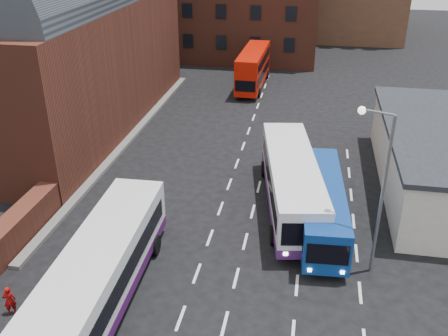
% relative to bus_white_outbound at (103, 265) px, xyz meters
% --- Properties ---
extents(ground, '(180.00, 180.00, 0.00)m').
position_rel_bus_white_outbound_xyz_m(ground, '(3.74, 0.13, -1.89)').
color(ground, black).
extents(railway_station, '(12.00, 28.00, 16.00)m').
position_rel_bus_white_outbound_xyz_m(railway_station, '(-11.76, 21.13, 5.74)').
color(railway_station, '#602B1E').
rests_on(railway_station, ground).
extents(forecourt_wall, '(1.20, 10.00, 1.80)m').
position_rel_bus_white_outbound_xyz_m(forecourt_wall, '(-6.46, 2.13, -0.99)').
color(forecourt_wall, '#602B1E').
rests_on(forecourt_wall, ground).
extents(brick_terrace, '(22.00, 10.00, 11.00)m').
position_rel_bus_white_outbound_xyz_m(brick_terrace, '(-2.26, 46.13, 3.61)').
color(brick_terrace, brown).
rests_on(brick_terrace, ground).
extents(bus_white_outbound, '(3.24, 11.84, 3.21)m').
position_rel_bus_white_outbound_xyz_m(bus_white_outbound, '(0.00, 0.00, 0.00)').
color(bus_white_outbound, silver).
rests_on(bus_white_outbound, ground).
extents(bus_white_inbound, '(4.72, 12.24, 3.26)m').
position_rel_bus_white_outbound_xyz_m(bus_white_inbound, '(7.94, 9.80, 0.03)').
color(bus_white_inbound, white).
rests_on(bus_white_inbound, ground).
extents(bus_blue, '(3.04, 10.22, 2.75)m').
position_rel_bus_white_outbound_xyz_m(bus_blue, '(9.74, 7.93, -0.27)').
color(bus_blue, navy).
rests_on(bus_blue, ground).
extents(bus_red_double, '(2.65, 9.88, 3.93)m').
position_rel_bus_white_outbound_xyz_m(bus_red_double, '(2.48, 33.86, 0.20)').
color(bus_red_double, red).
rests_on(bus_red_double, ground).
extents(street_lamp, '(1.64, 0.79, 8.50)m').
position_rel_bus_white_outbound_xyz_m(street_lamp, '(12.06, 4.47, 3.23)').
color(street_lamp, slate).
rests_on(street_lamp, ground).
extents(pedestrian_red, '(0.64, 0.56, 1.47)m').
position_rel_bus_white_outbound_xyz_m(pedestrian_red, '(-3.83, -1.72, -1.16)').
color(pedestrian_red, '#910908').
rests_on(pedestrian_red, ground).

